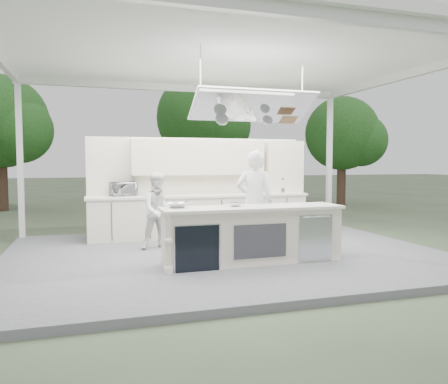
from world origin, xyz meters
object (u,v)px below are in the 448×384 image
object	(u,v)px
head_chef	(255,201)
sous_chef	(159,211)
demo_island	(252,234)
back_counter	(201,215)

from	to	relation	value
head_chef	sous_chef	bearing A→B (deg)	-0.92
sous_chef	head_chef	bearing A→B (deg)	-32.77
head_chef	demo_island	bearing A→B (deg)	90.04
back_counter	sous_chef	world-z (taller)	sous_chef
demo_island	back_counter	world-z (taller)	same
back_counter	sous_chef	size ratio (longest dim) A/B	3.40
back_counter	sous_chef	xyz separation A→B (m)	(-1.13, -1.18, 0.27)
head_chef	back_counter	bearing A→B (deg)	-50.12
demo_island	head_chef	distance (m)	1.04
demo_island	sous_chef	size ratio (longest dim) A/B	2.08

